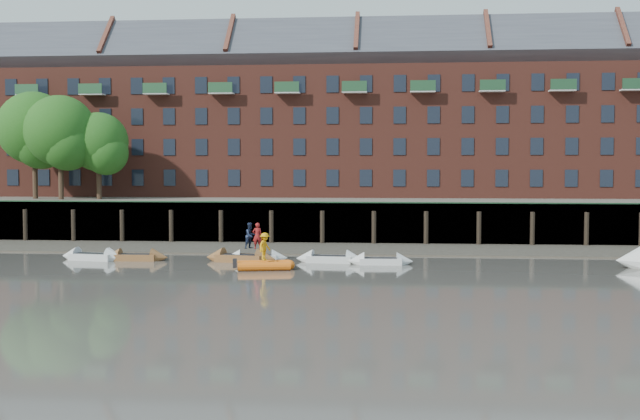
# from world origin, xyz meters

# --- Properties ---
(ground) EXTENTS (220.00, 220.00, 0.00)m
(ground) POSITION_xyz_m (0.00, 0.00, 0.00)
(ground) COLOR #56524B
(ground) RESTS_ON ground
(foreshore) EXTENTS (110.00, 8.00, 0.50)m
(foreshore) POSITION_xyz_m (0.00, 18.00, 0.00)
(foreshore) COLOR #3D382F
(foreshore) RESTS_ON ground
(mud_band) EXTENTS (110.00, 1.60, 0.10)m
(mud_band) POSITION_xyz_m (0.00, 14.60, 0.00)
(mud_band) COLOR #4C4336
(mud_band) RESTS_ON ground
(river_wall) EXTENTS (110.00, 1.23, 3.30)m
(river_wall) POSITION_xyz_m (-0.00, 22.38, 1.59)
(river_wall) COLOR #2D2A26
(river_wall) RESTS_ON ground
(bank_terrace) EXTENTS (110.00, 28.00, 3.20)m
(bank_terrace) POSITION_xyz_m (0.00, 36.00, 1.60)
(bank_terrace) COLOR #5E594D
(bank_terrace) RESTS_ON ground
(apartment_terrace) EXTENTS (80.60, 15.56, 20.98)m
(apartment_terrace) POSITION_xyz_m (-0.00, 36.99, 12.82)
(apartment_terrace) COLOR brown
(apartment_terrace) RESTS_ON bank_terrace
(tree_cluster) EXTENTS (11.76, 7.74, 9.40)m
(tree_cluster) POSITION_xyz_m (-25.62, 27.35, 9.00)
(tree_cluster) COLOR #3A281C
(tree_cluster) RESTS_ON bank_terrace
(rowboat_0) EXTENTS (4.56, 1.97, 1.28)m
(rowboat_0) POSITION_xyz_m (-15.83, 9.88, 0.23)
(rowboat_0) COLOR silver
(rowboat_0) RESTS_ON ground
(rowboat_1) EXTENTS (4.17, 1.29, 1.20)m
(rowboat_1) POSITION_xyz_m (-12.99, 9.97, 0.21)
(rowboat_1) COLOR brown
(rowboat_1) RESTS_ON ground
(rowboat_2) EXTENTS (4.84, 2.16, 1.36)m
(rowboat_2) POSITION_xyz_m (-6.15, 9.87, 0.24)
(rowboat_2) COLOR brown
(rowboat_2) RESTS_ON ground
(rowboat_3) EXTENTS (4.15, 1.66, 1.17)m
(rowboat_3) POSITION_xyz_m (-5.22, 10.26, 0.21)
(rowboat_3) COLOR silver
(rowboat_3) RESTS_ON ground
(rowboat_4) EXTENTS (4.44, 1.64, 1.26)m
(rowboat_4) POSITION_xyz_m (-0.47, 10.01, 0.22)
(rowboat_4) COLOR silver
(rowboat_4) RESTS_ON ground
(rowboat_5) EXTENTS (4.08, 1.37, 1.17)m
(rowboat_5) POSITION_xyz_m (2.72, 9.28, 0.21)
(rowboat_5) COLOR silver
(rowboat_5) RESTS_ON ground
(rib_tender) EXTENTS (3.45, 2.19, 0.58)m
(rib_tender) POSITION_xyz_m (-3.91, 6.24, 0.25)
(rib_tender) COLOR orange
(rib_tender) RESTS_ON ground
(person_rower_a) EXTENTS (0.70, 0.56, 1.68)m
(person_rower_a) POSITION_xyz_m (-5.13, 10.24, 1.63)
(person_rower_a) COLOR maroon
(person_rower_a) RESTS_ON rowboat_3
(person_rower_b) EXTENTS (0.99, 1.03, 1.68)m
(person_rower_b) POSITION_xyz_m (-5.61, 10.42, 1.63)
(person_rower_b) COLOR #19233F
(person_rower_b) RESTS_ON rowboat_3
(person_rib_crew) EXTENTS (0.96, 1.20, 1.63)m
(person_rib_crew) POSITION_xyz_m (-4.00, 6.26, 1.36)
(person_rib_crew) COLOR orange
(person_rib_crew) RESTS_ON rib_tender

